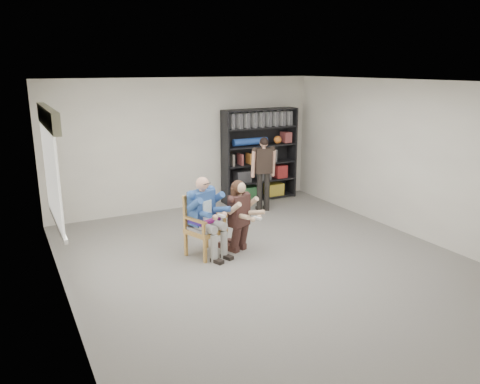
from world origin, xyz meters
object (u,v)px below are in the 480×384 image
kneeling_woman (240,217)px  standing_man (263,174)px  armchair (205,226)px  seated_man (205,217)px  bookshelf (260,155)px

kneeling_woman → standing_man: size_ratio=0.76×
armchair → kneeling_woman: bearing=-32.6°
seated_man → bookshelf: bearing=24.8°
armchair → seated_man: size_ratio=0.77×
seated_man → kneeling_woman: (0.58, -0.12, -0.06)m
armchair → standing_man: standing_man is taller
seated_man → standing_man: 2.69m
kneeling_woman → bookshelf: bookshelf is taller
armchair → seated_man: 0.15m
armchair → standing_man: (2.08, 1.70, 0.29)m
seated_man → bookshelf: bookshelf is taller
seated_man → armchair: bearing=0.0°
armchair → seated_man: bearing=0.0°
bookshelf → seated_man: bearing=-134.3°
armchair → standing_man: 2.70m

